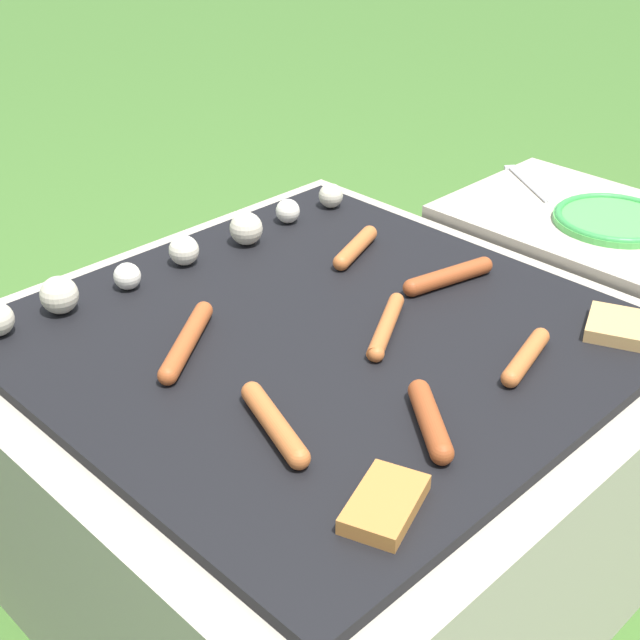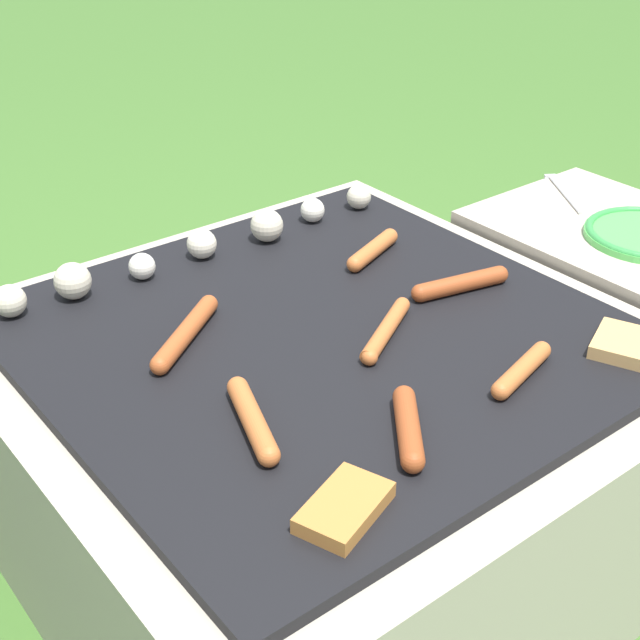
{
  "view_description": "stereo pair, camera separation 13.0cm",
  "coord_description": "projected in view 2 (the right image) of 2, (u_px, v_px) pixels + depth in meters",
  "views": [
    {
      "loc": [
        -0.79,
        -0.79,
        1.1
      ],
      "look_at": [
        0.0,
        0.0,
        0.44
      ],
      "focal_mm": 50.0,
      "sensor_mm": 36.0,
      "label": 1
    },
    {
      "loc": [
        -0.69,
        -0.88,
        1.1
      ],
      "look_at": [
        0.0,
        0.0,
        0.44
      ],
      "focal_mm": 50.0,
      "sensor_mm": 36.0,
      "label": 2
    }
  ],
  "objects": [
    {
      "name": "ground_plane",
      "position": [
        320.0,
        541.0,
        1.52
      ],
      "size": [
        14.0,
        14.0,
        0.0
      ],
      "primitive_type": "plane",
      "color": "#3D6628"
    },
    {
      "name": "grill",
      "position": [
        320.0,
        445.0,
        1.42
      ],
      "size": [
        0.92,
        0.92,
        0.42
      ],
      "color": "#A89E8C",
      "rests_on": "ground_plane"
    },
    {
      "name": "side_ledge",
      "position": [
        616.0,
        334.0,
        1.71
      ],
      "size": [
        0.37,
        0.56,
        0.42
      ],
      "color": "#A89E8C",
      "rests_on": "ground_plane"
    },
    {
      "name": "sausage_back_center",
      "position": [
        386.0,
        330.0,
        1.29
      ],
      "size": [
        0.16,
        0.1,
        0.02
      ],
      "color": "#B7602D",
      "rests_on": "grill"
    },
    {
      "name": "sausage_front_right",
      "position": [
        522.0,
        370.0,
        1.2
      ],
      "size": [
        0.14,
        0.06,
        0.03
      ],
      "color": "#B7602D",
      "rests_on": "grill"
    },
    {
      "name": "sausage_back_left",
      "position": [
        252.0,
        419.0,
        1.1
      ],
      "size": [
        0.08,
        0.17,
        0.03
      ],
      "color": "#B7602D",
      "rests_on": "grill"
    },
    {
      "name": "sausage_mid_right",
      "position": [
        460.0,
        284.0,
        1.41
      ],
      "size": [
        0.17,
        0.06,
        0.03
      ],
      "color": "#93421E",
      "rests_on": "grill"
    },
    {
      "name": "sausage_front_center",
      "position": [
        408.0,
        427.0,
        1.09
      ],
      "size": [
        0.11,
        0.13,
        0.03
      ],
      "color": "#93421E",
      "rests_on": "grill"
    },
    {
      "name": "sausage_back_right",
      "position": [
        186.0,
        333.0,
        1.28
      ],
      "size": [
        0.17,
        0.13,
        0.03
      ],
      "color": "#A34C23",
      "rests_on": "grill"
    },
    {
      "name": "sausage_front_left",
      "position": [
        373.0,
        250.0,
        1.51
      ],
      "size": [
        0.14,
        0.07,
        0.03
      ],
      "color": "#B7602D",
      "rests_on": "grill"
    },
    {
      "name": "bread_slice_right",
      "position": [
        344.0,
        507.0,
        0.97
      ],
      "size": [
        0.13,
        0.1,
        0.02
      ],
      "color": "#B27033",
      "rests_on": "grill"
    },
    {
      "name": "bread_slice_center",
      "position": [
        624.0,
        344.0,
        1.26
      ],
      "size": [
        0.12,
        0.11,
        0.02
      ],
      "color": "tan",
      "rests_on": "grill"
    },
    {
      "name": "mushroom_row",
      "position": [
        192.0,
        247.0,
        1.5
      ],
      "size": [
        0.73,
        0.08,
        0.06
      ],
      "color": "beige",
      "rests_on": "grill"
    },
    {
      "name": "fork_utensil",
      "position": [
        562.0,
        191.0,
        1.76
      ],
      "size": [
        0.12,
        0.17,
        0.01
      ],
      "color": "silver",
      "rests_on": "side_ledge"
    }
  ]
}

